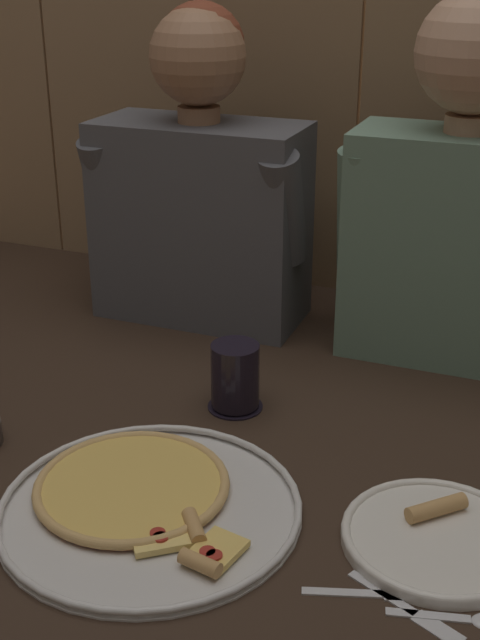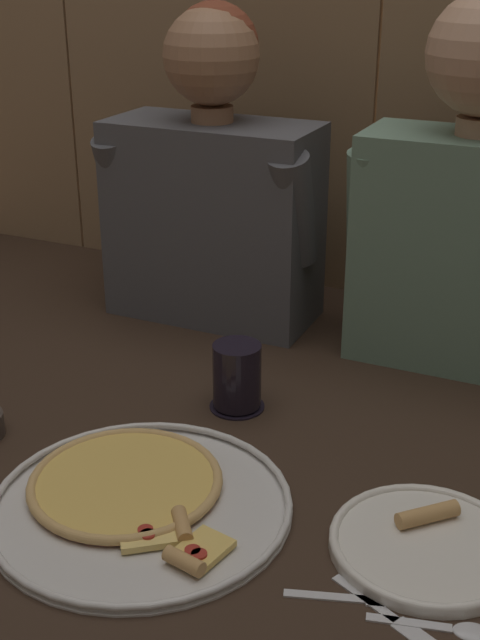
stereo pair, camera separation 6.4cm
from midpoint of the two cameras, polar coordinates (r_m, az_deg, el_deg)
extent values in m
plane|color=#332319|center=(1.27, 0.04, -9.24)|extent=(3.20, 3.20, 0.00)
cylinder|color=silver|center=(1.17, -5.04, -12.45)|extent=(0.41, 0.41, 0.01)
torus|color=silver|center=(1.16, -5.05, -12.13)|extent=(0.41, 0.41, 0.01)
cylinder|color=#B23823|center=(1.20, -6.17, -10.96)|extent=(0.26, 0.26, 0.00)
cylinder|color=#EABC56|center=(1.20, -6.18, -10.76)|extent=(0.25, 0.25, 0.01)
torus|color=tan|center=(1.20, -6.18, -10.76)|extent=(0.27, 0.27, 0.01)
cube|color=#F4D170|center=(1.11, -4.32, -14.14)|extent=(0.10, 0.10, 0.01)
cylinder|color=tan|center=(1.11, -2.23, -13.67)|extent=(0.05, 0.06, 0.02)
cylinder|color=#A3281E|center=(1.10, -4.53, -14.21)|extent=(0.02, 0.02, 0.00)
cylinder|color=#A3281E|center=(1.11, -4.90, -13.86)|extent=(0.02, 0.02, 0.00)
cube|color=#EFC660|center=(1.08, -0.79, -15.24)|extent=(0.07, 0.08, 0.01)
cylinder|color=tan|center=(1.06, -1.99, -15.97)|extent=(0.06, 0.03, 0.02)
cylinder|color=#A3281E|center=(1.07, -1.43, -15.26)|extent=(0.02, 0.02, 0.00)
cylinder|color=#A3281E|center=(1.07, -0.98, -15.51)|extent=(0.02, 0.02, 0.00)
cylinder|color=white|center=(1.13, 14.08, -14.59)|extent=(0.24, 0.24, 0.01)
torus|color=white|center=(1.12, 14.11, -14.35)|extent=(0.24, 0.24, 0.01)
cylinder|color=tan|center=(1.15, 14.14, -12.62)|extent=(0.08, 0.08, 0.02)
cylinder|color=black|center=(1.39, 1.13, -5.79)|extent=(0.09, 0.09, 0.01)
cylinder|color=black|center=(1.37, 1.15, -3.74)|extent=(0.08, 0.08, 0.11)
cube|color=silver|center=(1.04, 7.56, -17.95)|extent=(0.09, 0.04, 0.01)
cube|color=silver|center=(1.04, 11.31, -18.05)|extent=(0.04, 0.03, 0.01)
cube|color=silver|center=(1.04, 10.25, -17.93)|extent=(0.09, 0.05, 0.01)
cube|color=silver|center=(1.01, 13.80, -20.00)|extent=(0.06, 0.05, 0.00)
cube|color=silver|center=(1.03, 13.18, -19.22)|extent=(0.10, 0.03, 0.01)
ellipsoid|color=silver|center=(1.03, 17.27, -19.31)|extent=(0.05, 0.04, 0.01)
cube|color=#4C4C51|center=(1.68, -0.69, 6.63)|extent=(0.41, 0.19, 0.39)
cylinder|color=#9E7051|center=(1.63, -0.73, 13.72)|extent=(0.08, 0.08, 0.03)
sphere|color=#9E7051|center=(1.61, -0.75, 17.36)|extent=(0.18, 0.18, 0.18)
sphere|color=brown|center=(1.62, -0.54, 17.88)|extent=(0.16, 0.16, 0.16)
cylinder|color=#4C4C51|center=(1.71, -6.89, 8.86)|extent=(0.08, 0.14, 0.23)
cylinder|color=#4C4C51|center=(1.56, 4.80, 7.44)|extent=(0.08, 0.14, 0.23)
cube|color=slate|center=(1.54, 16.13, 4.39)|extent=(0.38, 0.18, 0.41)
cylinder|color=tan|center=(1.49, 17.10, 12.36)|extent=(0.08, 0.08, 0.03)
cylinder|color=slate|center=(1.52, 9.85, 7.11)|extent=(0.08, 0.11, 0.23)
cube|color=#87684A|center=(2.18, -14.78, 19.63)|extent=(0.36, 0.03, 1.12)
cube|color=#87684A|center=(1.97, -5.91, 19.87)|extent=(0.36, 0.03, 1.12)
cube|color=#826445|center=(1.81, 4.76, 19.58)|extent=(0.36, 0.03, 1.12)
cube|color=#846647|center=(1.72, 16.89, 18.48)|extent=(0.36, 0.03, 1.12)
camera|label=1|loc=(0.03, -88.54, 0.64)|focal=47.51mm
camera|label=2|loc=(0.03, 91.46, -0.64)|focal=47.51mm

